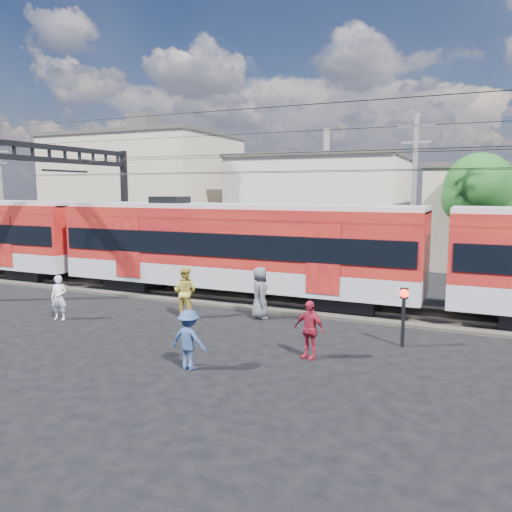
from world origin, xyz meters
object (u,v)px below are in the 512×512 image
at_px(crossing_signal, 404,306).
at_px(commuter_train, 237,245).
at_px(pedestrian_a, 59,298).
at_px(pedestrian_c, 189,340).

bearing_deg(crossing_signal, commuter_train, 152.59).
xyz_separation_m(pedestrian_a, pedestrian_c, (7.10, -2.47, -0.01)).
relative_size(pedestrian_a, pedestrian_c, 1.02).
xyz_separation_m(commuter_train, pedestrian_a, (-4.56, -5.72, -1.58)).
relative_size(commuter_train, pedestrian_a, 30.48).
relative_size(pedestrian_a, crossing_signal, 0.90).
distance_m(commuter_train, pedestrian_c, 8.72).
bearing_deg(pedestrian_a, pedestrian_c, -33.65).
height_order(pedestrian_a, crossing_signal, crossing_signal).
relative_size(pedestrian_c, crossing_signal, 0.88).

